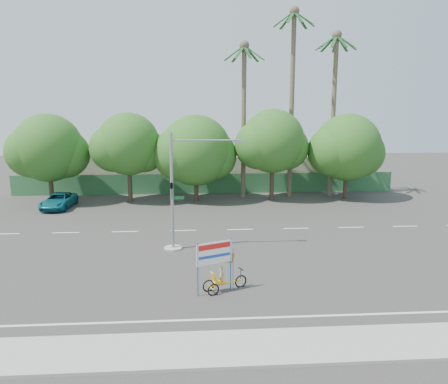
{
  "coord_description": "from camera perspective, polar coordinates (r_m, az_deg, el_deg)",
  "views": [
    {
      "loc": [
        -1.17,
        -21.49,
        8.35
      ],
      "look_at": [
        0.58,
        3.84,
        3.5
      ],
      "focal_mm": 35.0,
      "sensor_mm": 36.0,
      "label": 1
    }
  ],
  "objects": [
    {
      "name": "traffic_signal",
      "position": [
        26.06,
        -6.12,
        -1.27
      ],
      "size": [
        4.72,
        1.1,
        7.0
      ],
      "color": "gray",
      "rests_on": "ground"
    },
    {
      "name": "fence",
      "position": [
        43.62,
        -2.36,
        1.11
      ],
      "size": [
        38.0,
        0.08,
        2.0
      ],
      "primitive_type": "cube",
      "color": "#336B3D",
      "rests_on": "ground"
    },
    {
      "name": "tree_center",
      "position": [
        39.68,
        -3.77,
        5.18
      ],
      "size": [
        7.62,
        6.4,
        7.85
      ],
      "color": "#473828",
      "rests_on": "ground"
    },
    {
      "name": "tree_left",
      "position": [
        40.06,
        -12.44,
        5.85
      ],
      "size": [
        6.66,
        5.6,
        8.07
      ],
      "color": "#473828",
      "rests_on": "ground"
    },
    {
      "name": "building_right",
      "position": [
        48.8,
        6.93,
        3.02
      ],
      "size": [
        14.0,
        8.0,
        3.6
      ],
      "primitive_type": "cube",
      "color": "beige",
      "rests_on": "ground"
    },
    {
      "name": "sidewalk_near",
      "position": [
        16.3,
        0.76,
        -19.75
      ],
      "size": [
        50.0,
        2.4,
        0.12
      ],
      "primitive_type": "cube",
      "color": "gray",
      "rests_on": "ground"
    },
    {
      "name": "palm_tall",
      "position": [
        42.05,
        8.9,
        13.57
      ],
      "size": [
        3.73,
        3.79,
        17.45
      ],
      "color": "#70604C",
      "rests_on": "ground"
    },
    {
      "name": "palm_short",
      "position": [
        41.25,
        2.6,
        11.52
      ],
      "size": [
        3.73,
        3.79,
        14.45
      ],
      "color": "#70604C",
      "rests_on": "ground"
    },
    {
      "name": "trike_billboard",
      "position": [
        20.41,
        -0.63,
        -10.22
      ],
      "size": [
        2.4,
        1.22,
        2.55
      ],
      "rotation": [
        0.0,
        0.0,
        0.41
      ],
      "color": "black",
      "rests_on": "ground"
    },
    {
      "name": "building_left",
      "position": [
        48.71,
        -14.38,
        2.99
      ],
      "size": [
        12.0,
        8.0,
        4.0
      ],
      "primitive_type": "cube",
      "color": "beige",
      "rests_on": "ground"
    },
    {
      "name": "tree_right",
      "position": [
        40.24,
        6.3,
        6.32
      ],
      "size": [
        6.9,
        5.8,
        8.36
      ],
      "color": "#473828",
      "rests_on": "ground"
    },
    {
      "name": "ground",
      "position": [
        23.08,
        -0.79,
        -10.39
      ],
      "size": [
        120.0,
        120.0,
        0.0
      ],
      "primitive_type": "plane",
      "color": "#33302D",
      "rests_on": "ground"
    },
    {
      "name": "tree_far_right",
      "position": [
        42.1,
        15.74,
        5.36
      ],
      "size": [
        7.38,
        6.2,
        7.94
      ],
      "color": "#473828",
      "rests_on": "ground"
    },
    {
      "name": "pickup_truck",
      "position": [
        39.74,
        -20.8,
        -1.08
      ],
      "size": [
        2.36,
        4.74,
        1.29
      ],
      "primitive_type": "imported",
      "rotation": [
        0.0,
        0.0,
        -0.05
      ],
      "color": "#106272",
      "rests_on": "ground"
    },
    {
      "name": "tree_far_left",
      "position": [
        41.69,
        -22.02,
        5.1
      ],
      "size": [
        7.14,
        6.0,
        7.96
      ],
      "color": "#473828",
      "rests_on": "ground"
    },
    {
      "name": "palm_mid",
      "position": [
        43.06,
        14.17,
        11.89
      ],
      "size": [
        3.73,
        3.79,
        15.45
      ],
      "color": "#70604C",
      "rests_on": "ground"
    }
  ]
}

